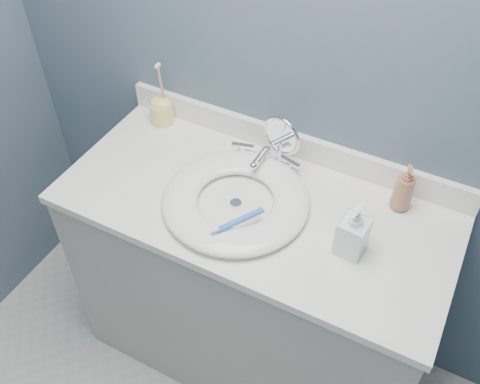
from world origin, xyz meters
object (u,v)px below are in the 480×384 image
Objects in this scene: soap_bottle_clear at (354,229)px; toothbrush_holder at (161,109)px; makeup_mirror at (281,142)px; soap_bottle_amber at (404,188)px.

soap_bottle_clear is 0.71× the size of toothbrush_holder.
toothbrush_holder is (-0.79, 0.25, -0.03)m from soap_bottle_clear.
toothbrush_holder is at bearing -170.44° from makeup_mirror.
makeup_mirror is 0.84× the size of toothbrush_holder.
soap_bottle_clear reaches higher than soap_bottle_amber.
makeup_mirror is at bearing 150.82° from soap_bottle_clear.
soap_bottle_amber is at bearing 76.42° from soap_bottle_clear.
makeup_mirror reaches higher than soap_bottle_clear.
makeup_mirror is at bearing -3.64° from toothbrush_holder.
toothbrush_holder reaches higher than soap_bottle_clear.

